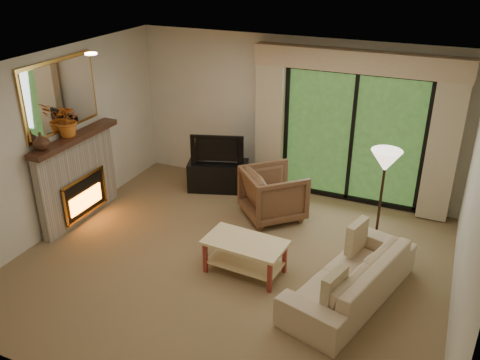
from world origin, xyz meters
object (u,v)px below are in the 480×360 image
at_px(media_console, 218,176).
at_px(sofa, 350,277).
at_px(coffee_table, 245,257).
at_px(armchair, 273,194).

xyz_separation_m(media_console, sofa, (2.73, -2.04, 0.04)).
height_order(sofa, coffee_table, sofa).
distance_m(sofa, coffee_table, 1.36).
distance_m(media_console, armchair, 1.32).
xyz_separation_m(armchair, coffee_table, (0.18, -1.53, -0.16)).
bearing_deg(coffee_table, media_console, 127.68).
height_order(armchair, sofa, armchair).
distance_m(media_console, coffee_table, 2.48).
xyz_separation_m(media_console, armchair, (1.20, -0.54, 0.14)).
height_order(media_console, coffee_table, media_console).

